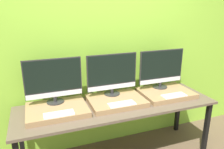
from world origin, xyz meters
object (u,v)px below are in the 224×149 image
monitor_left (54,80)px  keyboard_left (59,114)px  monitor_right (161,68)px  monitor_center (112,73)px  keyboard_right (174,95)px  keyboard_center (122,104)px

monitor_left → keyboard_left: monitor_left is taller
keyboard_left → monitor_right: size_ratio=0.49×
monitor_center → monitor_right: (0.69, 0.00, 0.00)m
monitor_center → keyboard_right: (0.69, -0.32, -0.26)m
keyboard_left → keyboard_center: size_ratio=1.00×
monitor_left → keyboard_right: 1.43m
keyboard_center → keyboard_right: size_ratio=1.00×
monitor_center → keyboard_left: bearing=-155.3°
keyboard_left → monitor_center: (0.69, 0.32, 0.26)m
monitor_center → keyboard_right: bearing=-24.7°
monitor_center → keyboard_right: size_ratio=2.06×
keyboard_center → monitor_center: bearing=90.0°
keyboard_center → monitor_right: (0.69, 0.32, 0.26)m
monitor_center → keyboard_center: 0.41m
keyboard_left → monitor_left: bearing=90.0°
monitor_left → keyboard_center: (0.69, -0.32, -0.26)m
monitor_center → keyboard_right: 0.80m
monitor_right → keyboard_right: monitor_right is taller
keyboard_left → keyboard_center: same height
monitor_center → monitor_left: bearing=180.0°
monitor_left → monitor_right: size_ratio=1.00×
keyboard_center → keyboard_right: 0.69m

